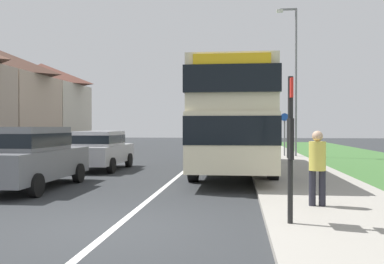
{
  "coord_description": "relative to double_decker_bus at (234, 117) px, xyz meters",
  "views": [
    {
      "loc": [
        2.13,
        -7.07,
        1.75
      ],
      "look_at": [
        0.78,
        5.13,
        1.6
      ],
      "focal_mm": 39.45,
      "sensor_mm": 36.0,
      "label": 1
    }
  ],
  "objects": [
    {
      "name": "pedestrian_at_stop",
      "position": [
        1.8,
        -7.49,
        -1.17
      ],
      "size": [
        0.34,
        0.34,
        1.67
      ],
      "color": "#23232D",
      "rests_on": "ground_plane"
    },
    {
      "name": "parked_car_silver",
      "position": [
        -5.42,
        0.13,
        -1.27
      ],
      "size": [
        1.91,
        4.08,
        1.58
      ],
      "color": "#B7B7BC",
      "rests_on": "ground_plane"
    },
    {
      "name": "ground_plane",
      "position": [
        -1.95,
        -9.33,
        -2.14
      ],
      "size": [
        120.0,
        120.0,
        0.0
      ],
      "primitive_type": "plane",
      "color": "#2D3033"
    },
    {
      "name": "bus_stop_sign",
      "position": [
        1.05,
        -9.15,
        -0.6
      ],
      "size": [
        0.09,
        0.52,
        2.6
      ],
      "color": "black",
      "rests_on": "ground_plane"
    },
    {
      "name": "double_decker_bus",
      "position": [
        0.0,
        0.0,
        0.0
      ],
      "size": [
        2.8,
        11.17,
        3.7
      ],
      "color": "beige",
      "rests_on": "ground_plane"
    },
    {
      "name": "parked_car_grey",
      "position": [
        -5.65,
        -5.15,
        -1.19
      ],
      "size": [
        1.88,
        4.51,
        1.75
      ],
      "color": "slate",
      "rests_on": "ground_plane"
    },
    {
      "name": "pavement_near_side",
      "position": [
        2.25,
        -3.33,
        -2.08
      ],
      "size": [
        3.2,
        68.0,
        0.12
      ],
      "primitive_type": "cube",
      "color": "#9E998E",
      "rests_on": "ground_plane"
    },
    {
      "name": "lane_marking_centre",
      "position": [
        -1.95,
        -1.33,
        -2.14
      ],
      "size": [
        0.14,
        60.0,
        0.01
      ],
      "primitive_type": "cube",
      "color": "silver",
      "rests_on": "ground_plane"
    },
    {
      "name": "cycle_route_sign",
      "position": [
        2.76,
        7.82,
        -0.72
      ],
      "size": [
        0.44,
        0.08,
        2.52
      ],
      "color": "slate",
      "rests_on": "ground_plane"
    },
    {
      "name": "street_lamp_mid",
      "position": [
        3.26,
        7.57,
        2.59
      ],
      "size": [
        1.14,
        0.2,
        8.34
      ],
      "color": "slate",
      "rests_on": "ground_plane"
    }
  ]
}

